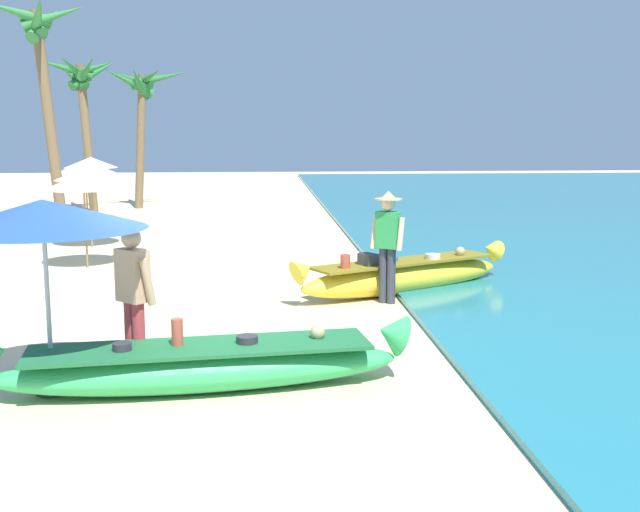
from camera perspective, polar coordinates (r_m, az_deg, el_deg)
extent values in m
plane|color=beige|center=(9.90, -7.27, -7.38)|extent=(80.00, 80.00, 0.00)
ellipsoid|color=#38B760|center=(8.73, -8.56, -8.06)|extent=(4.42, 1.32, 0.48)
cone|color=#38B760|center=(8.99, 5.13, -5.54)|extent=(0.48, 0.53, 0.55)
cube|color=#1E6435|center=(8.66, -8.60, -6.54)|extent=(3.73, 1.25, 0.04)
sphere|color=tan|center=(8.85, -0.18, -5.52)|extent=(0.17, 0.17, 0.17)
cylinder|color=#2D2D33|center=(8.69, -5.29, -6.07)|extent=(0.24, 0.24, 0.10)
cylinder|color=#B74C38|center=(8.68, -10.27, -5.49)|extent=(0.13, 0.13, 0.31)
cylinder|color=#2D2D33|center=(8.63, -14.10, -6.43)|extent=(0.20, 0.20, 0.10)
ellipsoid|color=yellow|center=(13.61, 6.09, -1.55)|extent=(3.96, 2.48, 0.55)
cone|color=yellow|center=(12.44, -1.20, -1.00)|extent=(0.54, 0.54, 0.48)
cone|color=yellow|center=(14.85, 12.24, 0.48)|extent=(0.54, 0.54, 0.48)
cube|color=olive|center=(13.56, 6.11, -0.40)|extent=(3.38, 2.19, 0.04)
sphere|color=tan|center=(14.24, 10.09, 0.33)|extent=(0.17, 0.17, 0.17)
cylinder|color=silver|center=(13.81, 8.14, -0.06)|extent=(0.26, 0.26, 0.10)
cylinder|color=#386699|center=(13.49, 5.21, -0.22)|extent=(0.22, 0.22, 0.10)
cube|color=#424247|center=(13.04, 3.49, -0.28)|extent=(0.34, 0.37, 0.21)
cylinder|color=#B74C38|center=(12.74, 1.84, -0.44)|extent=(0.16, 0.16, 0.24)
cylinder|color=#333842|center=(12.76, 5.17, -1.45)|extent=(0.14, 0.14, 0.90)
cylinder|color=#333842|center=(12.82, 4.59, -1.40)|extent=(0.14, 0.14, 0.90)
cube|color=green|center=(12.67, 4.93, 1.89)|extent=(0.42, 0.38, 0.59)
cylinder|color=beige|center=(12.57, 5.84, 1.59)|extent=(0.18, 0.21, 0.54)
cylinder|color=beige|center=(12.75, 3.94, 1.73)|extent=(0.18, 0.21, 0.54)
sphere|color=beige|center=(12.62, 4.95, 3.75)|extent=(0.22, 0.22, 0.22)
cylinder|color=tan|center=(12.61, 4.96, 4.12)|extent=(0.44, 0.44, 0.02)
cone|color=tan|center=(12.61, 4.96, 4.43)|extent=(0.26, 0.26, 0.12)
cylinder|color=#B2383D|center=(9.18, -13.47, -5.93)|extent=(0.14, 0.14, 0.92)
cylinder|color=#B2383D|center=(9.07, -12.93, -6.09)|extent=(0.14, 0.14, 0.92)
cube|color=tan|center=(8.96, -13.38, -1.36)|extent=(0.41, 0.41, 0.59)
cylinder|color=tan|center=(9.16, -14.16, -1.48)|extent=(0.20, 0.21, 0.54)
cylinder|color=tan|center=(8.80, -12.34, -1.84)|extent=(0.20, 0.21, 0.54)
sphere|color=tan|center=(8.89, -13.48, 1.26)|extent=(0.22, 0.22, 0.22)
cylinder|color=#B7B7BC|center=(8.82, -19.07, -2.96)|extent=(0.05, 0.05, 2.07)
cone|color=blue|center=(8.68, -19.39, 2.86)|extent=(2.15, 2.15, 0.31)
cylinder|color=#333338|center=(9.08, -18.73, -9.17)|extent=(0.36, 0.36, 0.06)
cylinder|color=#8E6B47|center=(16.56, -16.58, 2.43)|extent=(0.04, 0.04, 1.90)
cone|color=silver|center=(16.49, -16.71, 5.19)|extent=(1.60, 1.60, 0.32)
cylinder|color=#8E6B47|center=(19.39, -16.25, 3.41)|extent=(0.04, 0.04, 1.90)
cone|color=silver|center=(19.33, -16.36, 5.77)|extent=(1.60, 1.60, 0.32)
cylinder|color=#8E6B47|center=(22.23, -16.49, 4.12)|extent=(0.04, 0.04, 1.90)
cone|color=silver|center=(22.18, -16.59, 6.17)|extent=(1.60, 1.60, 0.32)
cylinder|color=#8E6B47|center=(25.03, -16.14, 4.68)|extent=(0.04, 0.04, 1.90)
cone|color=silver|center=(24.98, -16.23, 6.51)|extent=(1.60, 1.60, 0.32)
cylinder|color=brown|center=(27.20, -16.48, 8.07)|extent=(0.52, 0.28, 4.81)
cone|color=#287033|center=(27.23, -16.14, 12.86)|extent=(1.47, 0.48, 0.80)
cone|color=#287033|center=(27.56, -16.01, 12.54)|extent=(1.57, 1.56, 1.19)
cone|color=#287033|center=(27.73, -17.06, 12.75)|extent=(0.87, 1.71, 0.80)
cone|color=#287033|center=(27.55, -17.56, 12.43)|extent=(1.37, 1.04, 1.14)
cone|color=#287033|center=(27.18, -17.99, 12.78)|extent=(1.80, 1.08, 0.81)
cone|color=#287033|center=(26.78, -17.41, 12.84)|extent=(0.70, 2.02, 0.87)
cone|color=#287033|center=(26.83, -16.59, 12.61)|extent=(1.19, 1.58, 1.16)
cylinder|color=brown|center=(21.64, -18.93, 8.92)|extent=(0.69, 0.28, 5.73)
cone|color=#337F3D|center=(21.81, -18.70, 16.06)|extent=(1.63, 0.55, 0.86)
cone|color=#337F3D|center=(22.18, -19.22, 15.57)|extent=(0.82, 1.44, 1.14)
cone|color=#337F3D|center=(22.17, -20.48, 15.64)|extent=(1.34, 1.17, 1.04)
cone|color=#337F3D|center=(21.72, -21.06, 16.10)|extent=(1.61, 1.27, 0.72)
cone|color=#337F3D|center=(21.34, -19.70, 15.97)|extent=(1.00, 1.87, 1.08)
cylinder|color=brown|center=(28.17, -12.83, 8.01)|extent=(0.57, 0.28, 4.58)
cone|color=#287033|center=(28.16, -11.61, 12.44)|extent=(1.96, 0.49, 0.80)
cone|color=#287033|center=(28.51, -12.05, 12.40)|extent=(1.28, 1.55, 0.76)
cone|color=#287033|center=(28.59, -12.77, 12.24)|extent=(0.70, 1.53, 0.92)
cone|color=#287033|center=(28.42, -13.41, 12.31)|extent=(1.56, 1.00, 0.84)
cone|color=#287033|center=(28.06, -13.66, 12.14)|extent=(1.73, 1.03, 1.10)
cone|color=#287033|center=(27.80, -12.94, 12.08)|extent=(0.59, 1.41, 1.16)
cone|color=#287033|center=(27.80, -12.28, 12.48)|extent=(1.23, 1.55, 0.75)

